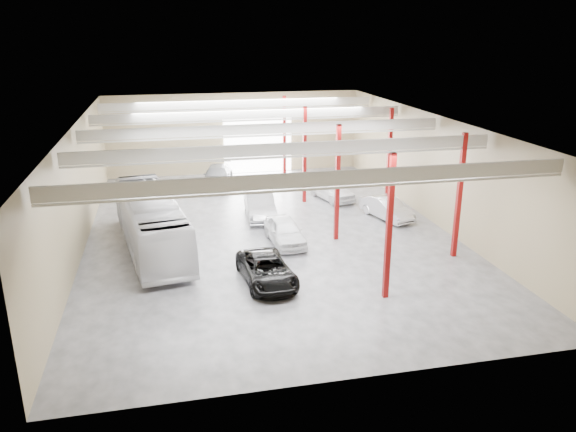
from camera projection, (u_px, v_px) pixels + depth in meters
name	position (u px, v px, depth m)	size (l,w,h in m)	color
depot_shell	(268.00, 153.00, 34.23)	(22.12, 32.12, 7.06)	#424247
coach_bus	(151.00, 222.00, 32.15)	(2.79, 11.93, 3.32)	silver
black_sedan	(267.00, 270.00, 28.09)	(2.33, 5.05, 1.40)	black
car_row_a	(285.00, 231.00, 33.31)	(1.81, 4.50, 1.53)	white
car_row_b	(260.00, 205.00, 37.97)	(1.81, 5.19, 1.71)	#AAAAAF
car_row_c	(218.00, 176.00, 45.79)	(2.19, 5.39, 1.56)	slate
car_right_near	(387.00, 208.00, 37.76)	(1.53, 4.39, 1.45)	silver
car_right_far	(332.00, 189.00, 42.08)	(1.88, 4.68, 1.60)	white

